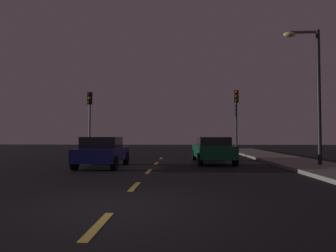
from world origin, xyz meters
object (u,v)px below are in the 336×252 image
object	(u,v)px
car_stopped_ahead	(213,149)
car_adjacent_lane	(103,152)
traffic_signal_right	(236,110)
street_lamp_right	(313,84)
traffic_signal_left	(90,111)

from	to	relation	value
car_stopped_ahead	car_adjacent_lane	bearing A→B (deg)	-154.63
traffic_signal_right	car_stopped_ahead	world-z (taller)	traffic_signal_right
car_adjacent_lane	street_lamp_right	xyz separation A→B (m)	(9.90, 0.21, 3.20)
traffic_signal_left	traffic_signal_right	xyz separation A→B (m)	(10.71, 0.00, 0.05)
traffic_signal_right	car_adjacent_lane	xyz separation A→B (m)	(-7.69, -7.65, -2.63)
car_stopped_ahead	traffic_signal_left	bearing A→B (deg)	149.13
car_stopped_ahead	car_adjacent_lane	size ratio (longest dim) A/B	1.20
traffic_signal_right	traffic_signal_left	bearing A→B (deg)	-180.00
traffic_signal_left	street_lamp_right	size ratio (longest dim) A/B	0.73
car_adjacent_lane	traffic_signal_left	bearing A→B (deg)	111.55
car_stopped_ahead	car_adjacent_lane	world-z (taller)	car_adjacent_lane
car_adjacent_lane	street_lamp_right	size ratio (longest dim) A/B	0.59
traffic_signal_left	traffic_signal_right	world-z (taller)	traffic_signal_right
traffic_signal_left	car_adjacent_lane	xyz separation A→B (m)	(3.02, -7.65, -2.58)
car_stopped_ahead	traffic_signal_right	bearing A→B (deg)	66.16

